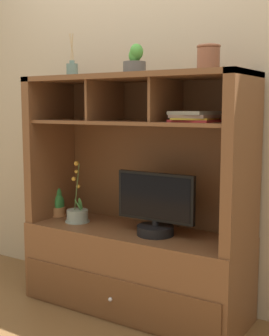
{
  "coord_description": "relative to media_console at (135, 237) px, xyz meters",
  "views": [
    {
      "loc": [
        1.44,
        -2.25,
        1.21
      ],
      "look_at": [
        0.0,
        0.0,
        0.86
      ],
      "focal_mm": 49.21,
      "sensor_mm": 36.0,
      "label": 1
    }
  ],
  "objects": [
    {
      "name": "potted_fern",
      "position": [
        -0.63,
        0.01,
        0.12
      ],
      "size": [
        0.11,
        0.11,
        0.19
      ],
      "color": "#B37748",
      "rests_on": "media_console"
    },
    {
      "name": "potted_succulent",
      "position": [
        0.0,
        -0.01,
        1.03
      ],
      "size": [
        0.15,
        0.15,
        0.17
      ],
      "color": "#525251",
      "rests_on": "media_console"
    },
    {
      "name": "tv_monitor",
      "position": [
        0.16,
        -0.04,
        0.2
      ],
      "size": [
        0.48,
        0.21,
        0.36
      ],
      "color": "black",
      "rests_on": "media_console"
    },
    {
      "name": "back_wall",
      "position": [
        0.0,
        0.26,
        0.96
      ],
      "size": [
        6.0,
        0.02,
        2.8
      ],
      "primitive_type": "cube",
      "color": "#BBAA8E",
      "rests_on": "ground"
    },
    {
      "name": "potted_orchid",
      "position": [
        -0.41,
        -0.05,
        0.1
      ],
      "size": [
        0.16,
        0.16,
        0.39
      ],
      "color": "#93A198",
      "rests_on": "media_console"
    },
    {
      "name": "magazine_stack_left",
      "position": [
        0.4,
        -0.04,
        0.72
      ],
      "size": [
        0.24,
        0.27,
        0.06
      ],
      "color": "#AD2C2F",
      "rests_on": "media_console"
    },
    {
      "name": "diffuser_bottle",
      "position": [
        -0.44,
        -0.03,
        1.0
      ],
      "size": [
        0.07,
        0.07,
        0.26
      ],
      "color": "slate",
      "rests_on": "media_console"
    },
    {
      "name": "ceramic_vase",
      "position": [
        0.44,
        0.01,
        1.03
      ],
      "size": [
        0.13,
        0.13,
        0.14
      ],
      "color": "brown",
      "rests_on": "media_console"
    },
    {
      "name": "media_console",
      "position": [
        0.0,
        0.0,
        0.0
      ],
      "size": [
        1.37,
        0.5,
        1.4
      ],
      "color": "brown",
      "rests_on": "ground"
    },
    {
      "name": "floor_plane",
      "position": [
        0.0,
        -0.01,
        -0.45
      ],
      "size": [
        6.0,
        6.0,
        0.02
      ],
      "primitive_type": "cube",
      "color": "brown",
      "rests_on": "ground"
    }
  ]
}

